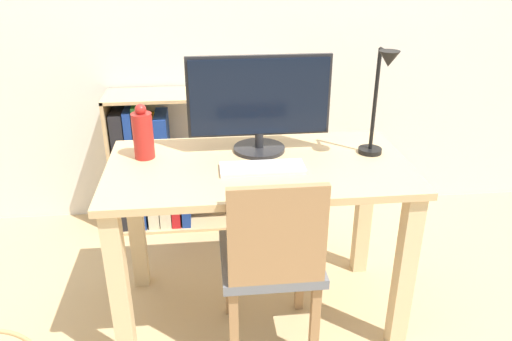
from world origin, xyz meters
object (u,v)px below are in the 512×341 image
at_px(monitor, 259,101).
at_px(keyboard, 262,168).
at_px(desk_lamp, 381,93).
at_px(chair, 272,258).
at_px(vase, 143,134).
at_px(bookshelf, 167,168).

distance_m(monitor, keyboard, 0.30).
relative_size(desk_lamp, chair, 0.55).
bearing_deg(desk_lamp, vase, 173.71).
xyz_separation_m(monitor, vase, (-0.48, -0.03, -0.12)).
bearing_deg(desk_lamp, bookshelf, 137.95).
height_order(keyboard, bookshelf, bookshelf).
relative_size(keyboard, desk_lamp, 0.74).
relative_size(desk_lamp, bookshelf, 0.46).
bearing_deg(desk_lamp, monitor, 164.15).
bearing_deg(chair, bookshelf, 114.67).
height_order(desk_lamp, chair, desk_lamp).
relative_size(vase, chair, 0.28).
bearing_deg(chair, keyboard, 98.07).
bearing_deg(bookshelf, keyboard, -63.51).
distance_m(monitor, vase, 0.50).
relative_size(monitor, bookshelf, 0.61).
xyz_separation_m(monitor, desk_lamp, (0.47, -0.13, 0.06)).
xyz_separation_m(monitor, bookshelf, (-0.47, 0.71, -0.61)).
bearing_deg(chair, vase, 146.25).
bearing_deg(bookshelf, chair, -66.18).
bearing_deg(monitor, chair, -88.31).
relative_size(vase, desk_lamp, 0.51).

